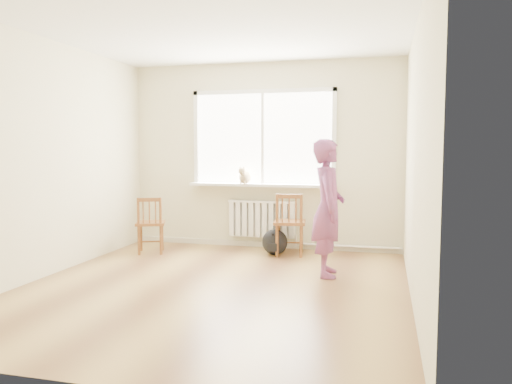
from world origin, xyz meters
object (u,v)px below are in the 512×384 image
Objects in this scene: chair_left at (150,225)px; backpack at (275,242)px; chair_right at (289,224)px; cat at (245,176)px; person at (328,208)px.

chair_left reaches higher than backpack.
chair_left is 1.93m from chair_right.
chair_right is 1.00m from cat.
cat is 1.10× the size of backpack.
chair_right reaches higher than chair_left.
chair_left is at bearing 2.56° from chair_right.
chair_left is at bearing -168.81° from backpack.
chair_right is 0.55× the size of person.
backpack is at bearing -7.28° from chair_right.
cat is (-0.72, 0.31, 0.62)m from chair_right.
person is (2.52, -0.60, 0.38)m from chair_left.
chair_right is at bearing -17.07° from cat.
chair_left is 0.92× the size of chair_right.
chair_right is 2.41× the size of backpack.
chair_left is at bearing 68.18° from person.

